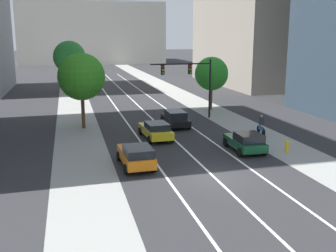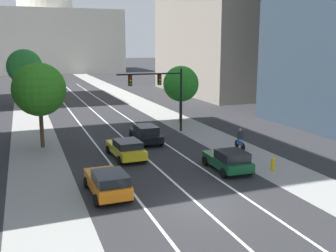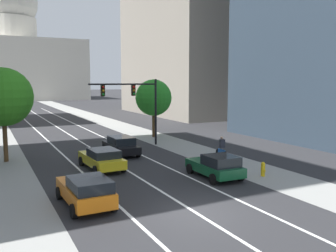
{
  "view_description": "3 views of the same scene",
  "coord_description": "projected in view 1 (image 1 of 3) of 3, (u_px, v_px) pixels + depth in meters",
  "views": [
    {
      "loc": [
        -8.25,
        -21.57,
        8.26
      ],
      "look_at": [
        -0.44,
        9.69,
        1.09
      ],
      "focal_mm": 43.09,
      "sensor_mm": 36.0,
      "label": 1
    },
    {
      "loc": [
        -8.25,
        -17.61,
        8.17
      ],
      "look_at": [
        1.36,
        8.56,
        2.51
      ],
      "focal_mm": 42.53,
      "sensor_mm": 36.0,
      "label": 2
    },
    {
      "loc": [
        -8.25,
        -13.8,
        5.88
      ],
      "look_at": [
        2.09,
        7.07,
        3.05
      ],
      "focal_mm": 39.77,
      "sensor_mm": 36.0,
      "label": 3
    }
  ],
  "objects": [
    {
      "name": "car_yellow",
      "position": [
        156.0,
        130.0,
        33.16
      ],
      "size": [
        2.23,
        4.76,
        1.42
      ],
      "rotation": [
        0.0,
        0.0,
        1.62
      ],
      "color": "yellow",
      "rests_on": "ground"
    },
    {
      "name": "car_orange",
      "position": [
        136.0,
        155.0,
        25.92
      ],
      "size": [
        2.12,
        4.37,
        1.51
      ],
      "rotation": [
        0.0,
        0.0,
        1.6
      ],
      "color": "orange",
      "rests_on": "ground"
    },
    {
      "name": "street_tree_mid_left",
      "position": [
        69.0,
        57.0,
        58.96
      ],
      "size": [
        4.72,
        4.72,
        7.7
      ],
      "color": "#51381E",
      "rests_on": "ground"
    },
    {
      "name": "sidewalk_right",
      "position": [
        179.0,
        94.0,
        59.11
      ],
      "size": [
        3.92,
        130.0,
        0.01
      ],
      "primitive_type": "cube",
      "color": "gray",
      "rests_on": "ground"
    },
    {
      "name": "lane_stripe_right",
      "position": [
        163.0,
        107.0,
        48.51
      ],
      "size": [
        0.16,
        90.0,
        0.01
      ],
      "primitive_type": "cube",
      "color": "white",
      "rests_on": "ground"
    },
    {
      "name": "lane_stripe_left",
      "position": [
        117.0,
        109.0,
        47.18
      ],
      "size": [
        0.16,
        90.0,
        0.01
      ],
      "primitive_type": "cube",
      "color": "white",
      "rests_on": "ground"
    },
    {
      "name": "traffic_signal_mast",
      "position": [
        191.0,
        77.0,
        40.54
      ],
      "size": [
        6.31,
        0.39,
        6.05
      ],
      "color": "black",
      "rests_on": "ground"
    },
    {
      "name": "car_black",
      "position": [
        175.0,
        118.0,
        37.76
      ],
      "size": [
        2.01,
        4.6,
        1.48
      ],
      "rotation": [
        0.0,
        0.0,
        1.57
      ],
      "color": "black",
      "rests_on": "ground"
    },
    {
      "name": "lane_stripe_center",
      "position": [
        140.0,
        108.0,
        47.85
      ],
      "size": [
        0.16,
        90.0,
        0.01
      ],
      "primitive_type": "cube",
      "color": "white",
      "rests_on": "ground"
    },
    {
      "name": "capitol_building",
      "position": [
        90.0,
        18.0,
        130.23
      ],
      "size": [
        43.55,
        27.99,
        40.75
      ],
      "color": "beige",
      "rests_on": "ground"
    },
    {
      "name": "fire_hydrant",
      "position": [
        287.0,
        146.0,
        29.3
      ],
      "size": [
        0.26,
        0.35,
        0.91
      ],
      "color": "yellow",
      "rests_on": "ground"
    },
    {
      "name": "sidewalk_left",
      "position": [
        74.0,
        98.0,
        55.53
      ],
      "size": [
        3.92,
        130.0,
        0.01
      ],
      "primitive_type": "cube",
      "color": "gray",
      "rests_on": "ground"
    },
    {
      "name": "cyclist",
      "position": [
        261.0,
        125.0,
        34.58
      ],
      "size": [
        0.38,
        1.7,
        1.72
      ],
      "rotation": [
        0.0,
        0.0,
        1.51
      ],
      "color": "black",
      "rests_on": "ground"
    },
    {
      "name": "ground_plane",
      "position": [
        123.0,
        91.0,
        62.05
      ],
      "size": [
        400.0,
        400.0,
        0.0
      ],
      "primitive_type": "plane",
      "color": "#2B2B2D"
    },
    {
      "name": "car_green",
      "position": [
        246.0,
        141.0,
        29.47
      ],
      "size": [
        2.16,
        4.17,
        1.48
      ],
      "rotation": [
        0.0,
        0.0,
        1.55
      ],
      "color": "#14512D",
      "rests_on": "ground"
    },
    {
      "name": "street_tree_near_left",
      "position": [
        81.0,
        77.0,
        36.12
      ],
      "size": [
        4.24,
        4.24,
        6.86
      ],
      "color": "#51381E",
      "rests_on": "ground"
    },
    {
      "name": "street_tree_near_right",
      "position": [
        211.0,
        74.0,
        45.62
      ],
      "size": [
        3.8,
        3.8,
        6.05
      ],
      "color": "#51381E",
      "rests_on": "ground"
    }
  ]
}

